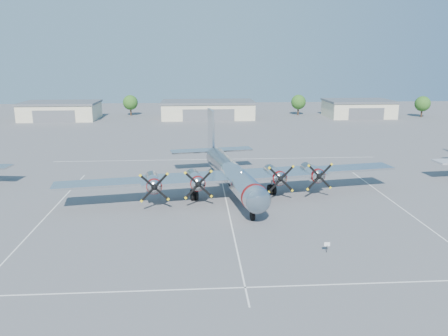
{
  "coord_description": "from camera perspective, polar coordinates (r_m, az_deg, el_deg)",
  "views": [
    {
      "loc": [
        -3.89,
        -54.45,
        18.56
      ],
      "look_at": [
        0.05,
        5.77,
        3.2
      ],
      "focal_mm": 35.0,
      "sensor_mm": 36.0,
      "label": 1
    }
  ],
  "objects": [
    {
      "name": "tree_west",
      "position": [
        146.68,
        -12.13,
        8.36
      ],
      "size": [
        4.8,
        4.8,
        6.64
      ],
      "color": "#382619",
      "rests_on": "ground"
    },
    {
      "name": "info_placard",
      "position": [
        44.36,
        13.3,
        -9.8
      ],
      "size": [
        0.56,
        0.07,
        1.07
      ],
      "rotation": [
        0.0,
        0.0,
        -0.06
      ],
      "color": "black",
      "rests_on": "ground"
    },
    {
      "name": "parking_lines",
      "position": [
        56.0,
        0.45,
        -5.07
      ],
      "size": [
        60.0,
        50.08,
        0.01
      ],
      "color": "silver",
      "rests_on": "ground"
    },
    {
      "name": "hangar_center",
      "position": [
        137.38,
        -2.12,
        7.65
      ],
      "size": [
        28.6,
        14.6,
        5.4
      ],
      "color": "beige",
      "rests_on": "ground"
    },
    {
      "name": "ground",
      "position": [
        57.65,
        0.33,
        -4.5
      ],
      "size": [
        260.0,
        260.0,
        0.0
      ],
      "primitive_type": "plane",
      "color": "#545456",
      "rests_on": "ground"
    },
    {
      "name": "main_bomber_b29",
      "position": [
        61.49,
        0.82,
        -3.29
      ],
      "size": [
        50.72,
        38.66,
        10.22
      ],
      "primitive_type": null,
      "rotation": [
        0.0,
        0.0,
        0.16
      ],
      "color": "silver",
      "rests_on": "ground"
    },
    {
      "name": "hangar_west",
      "position": [
        143.35,
        -20.55,
        7.03
      ],
      "size": [
        22.6,
        14.6,
        5.4
      ],
      "color": "beige",
      "rests_on": "ground"
    },
    {
      "name": "tree_far_east",
      "position": [
        153.13,
        24.51,
        7.64
      ],
      "size": [
        4.8,
        4.8,
        6.64
      ],
      "color": "#382619",
      "rests_on": "ground"
    },
    {
      "name": "hangar_east",
      "position": [
        146.81,
        17.13,
        7.46
      ],
      "size": [
        20.6,
        14.6,
        5.4
      ],
      "color": "beige",
      "rests_on": "ground"
    },
    {
      "name": "tree_east",
      "position": [
        147.12,
        9.7,
        8.49
      ],
      "size": [
        4.8,
        4.8,
        6.64
      ],
      "color": "#382619",
      "rests_on": "ground"
    }
  ]
}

